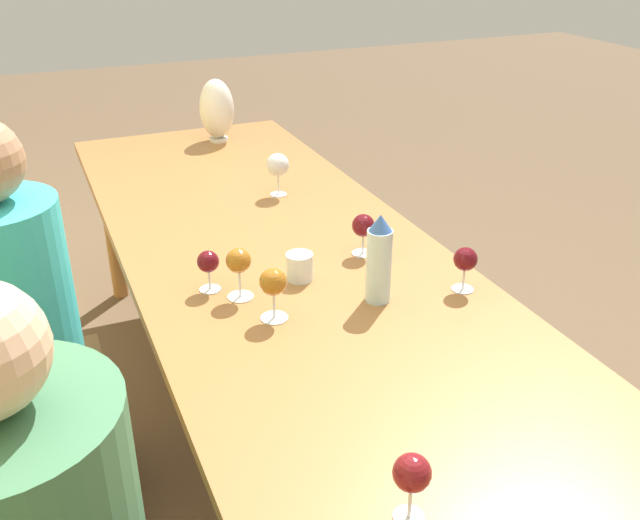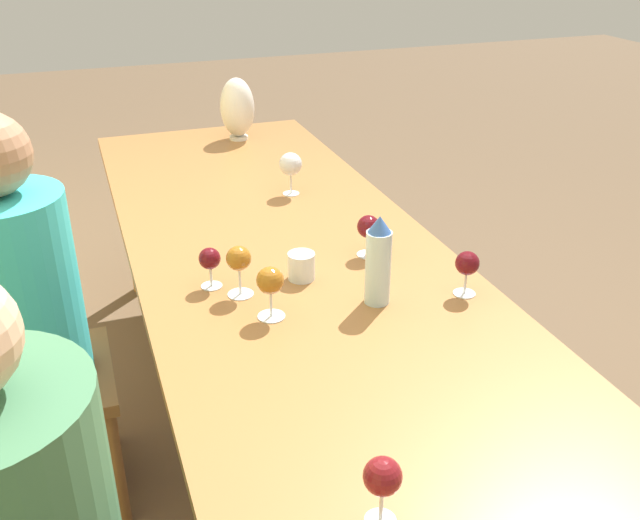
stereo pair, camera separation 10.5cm
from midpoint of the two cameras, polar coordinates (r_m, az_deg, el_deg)
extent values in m
plane|color=brown|center=(2.54, -3.07, -15.53)|extent=(14.00, 14.00, 0.00)
cube|color=#936033|center=(2.12, -3.54, -0.71)|extent=(3.00, 0.94, 0.04)
cylinder|color=#936033|center=(3.59, -5.46, 4.42)|extent=(0.07, 0.07, 0.71)
cylinder|color=#936033|center=(3.46, -17.16, 2.43)|extent=(0.07, 0.07, 0.71)
cylinder|color=silver|center=(1.87, 3.12, -0.51)|extent=(0.07, 0.07, 0.20)
cone|color=#33599E|center=(1.82, 3.21, 2.98)|extent=(0.06, 0.06, 0.04)
cylinder|color=silver|center=(2.00, -3.15, -0.56)|extent=(0.08, 0.08, 0.08)
cylinder|color=silver|center=(3.28, -9.03, 9.52)|extent=(0.08, 0.08, 0.01)
ellipsoid|color=silver|center=(3.25, -9.21, 11.84)|extent=(0.15, 0.15, 0.26)
cylinder|color=silver|center=(2.16, 2.03, 0.53)|extent=(0.07, 0.07, 0.00)
cylinder|color=silver|center=(2.15, 2.04, 1.30)|extent=(0.01, 0.01, 0.06)
sphere|color=#510C14|center=(2.13, 2.07, 2.76)|extent=(0.07, 0.07, 0.07)
cylinder|color=silver|center=(2.62, -4.50, 5.25)|extent=(0.06, 0.06, 0.00)
cylinder|color=silver|center=(2.61, -4.53, 6.06)|extent=(0.01, 0.01, 0.08)
sphere|color=silver|center=(2.58, -4.59, 7.59)|extent=(0.08, 0.08, 0.08)
cylinder|color=silver|center=(1.31, 4.69, -19.85)|extent=(0.06, 0.06, 0.00)
cylinder|color=silver|center=(1.29, 4.75, -18.73)|extent=(0.01, 0.01, 0.07)
sphere|color=maroon|center=(1.24, 4.87, -16.66)|extent=(0.07, 0.07, 0.07)
cylinder|color=silver|center=(1.99, -10.28, -2.34)|extent=(0.06, 0.06, 0.00)
cylinder|color=silver|center=(1.98, -10.35, -1.56)|extent=(0.01, 0.01, 0.06)
sphere|color=#510C14|center=(1.95, -10.48, -0.14)|extent=(0.06, 0.06, 0.06)
cylinder|color=silver|center=(1.94, -7.92, -2.93)|extent=(0.07, 0.07, 0.00)
cylinder|color=silver|center=(1.93, -8.00, -1.87)|extent=(0.01, 0.01, 0.08)
sphere|color=#995B19|center=(1.89, -8.13, -0.06)|extent=(0.07, 0.07, 0.07)
cylinder|color=silver|center=(1.99, 9.85, -2.33)|extent=(0.06, 0.06, 0.00)
cylinder|color=silver|center=(1.98, 9.92, -1.49)|extent=(0.01, 0.01, 0.06)
sphere|color=#510C14|center=(1.95, 10.05, 0.05)|extent=(0.07, 0.07, 0.07)
cylinder|color=silver|center=(1.84, -5.32, -4.65)|extent=(0.07, 0.07, 0.00)
cylinder|color=silver|center=(1.82, -5.37, -3.62)|extent=(0.01, 0.01, 0.07)
sphere|color=#995B19|center=(1.79, -5.46, -1.77)|extent=(0.07, 0.07, 0.07)
cube|color=brown|center=(2.28, -23.45, -9.75)|extent=(0.44, 0.44, 0.04)
cylinder|color=brown|center=(2.26, -17.27, -16.29)|extent=(0.04, 0.04, 0.41)
cylinder|color=brown|center=(2.56, -18.41, -10.77)|extent=(0.04, 0.04, 0.41)
cube|color=#2D2D38|center=(2.40, -21.10, -13.54)|extent=(0.26, 0.19, 0.45)
cylinder|color=#33B7BC|center=(2.12, -24.91, -3.04)|extent=(0.34, 0.34, 0.57)
camera|label=1|loc=(0.05, -91.59, -0.79)|focal=40.00mm
camera|label=2|loc=(0.05, 88.41, 0.79)|focal=40.00mm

